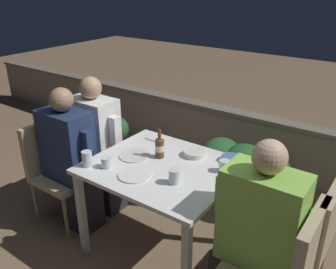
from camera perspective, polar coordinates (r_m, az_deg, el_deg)
ground_plane at (r=3.00m, az=-0.77°, el=-17.75°), size 16.00×16.00×0.00m
parapet_wall at (r=4.02m, az=12.83°, el=-1.13°), size 9.00×0.18×0.66m
dining_table at (r=2.61m, az=-0.86°, el=-6.81°), size 1.03×0.89×0.76m
planter_hedge at (r=3.35m, az=11.71°, el=-6.02°), size 0.85×0.47×0.62m
chair_left_near at (r=3.21m, az=-17.41°, el=-4.33°), size 0.47×0.46×0.89m
person_navy_jumper at (r=3.03m, az=-15.20°, el=-4.07°), size 0.49×0.26×1.23m
chair_left_far at (r=3.40m, az=-13.40°, el=-2.24°), size 0.47×0.46×0.89m
person_white_polo at (r=3.22m, az=-11.13°, el=-1.73°), size 0.49×0.26×1.24m
chair_right_near at (r=2.23m, az=18.45°, el=-18.64°), size 0.47×0.46×0.89m
person_green_blouse at (r=2.22m, az=13.59°, el=-15.37°), size 0.51×0.26×1.24m
chair_right_far at (r=2.47m, az=21.41°, el=-14.41°), size 0.47×0.46×0.89m
beer_bottle at (r=2.64m, az=-1.35°, el=-1.97°), size 0.07×0.07×0.23m
plate_0 at (r=2.70m, az=-5.38°, el=-3.40°), size 0.23×0.23×0.01m
plate_1 at (r=2.45m, az=-5.40°, el=-6.48°), size 0.22×0.22×0.01m
bowl_0 at (r=2.65m, az=10.12°, el=-3.77°), size 0.15×0.15×0.04m
bowl_1 at (r=2.69m, az=4.20°, el=-2.95°), size 0.16×0.16×0.04m
glass_cup_0 at (r=2.60m, az=-12.86°, el=-3.81°), size 0.07×0.07×0.11m
glass_cup_1 at (r=2.50m, az=9.01°, el=-5.01°), size 0.08×0.08×0.09m
glass_cup_2 at (r=2.56m, az=-9.86°, el=-4.44°), size 0.07×0.07×0.08m
glass_cup_3 at (r=2.33m, az=1.03°, el=-6.74°), size 0.08×0.08×0.10m
fork_0 at (r=2.93m, az=-2.37°, el=-0.98°), size 0.17×0.02×0.01m
potted_plant at (r=3.86m, az=-8.51°, el=-0.66°), size 0.31×0.31×0.66m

